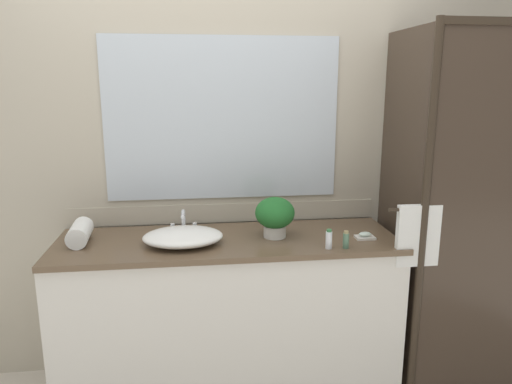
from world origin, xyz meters
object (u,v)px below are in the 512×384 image
Objects in this scene: sink_basin at (183,237)px; soap_dish at (365,236)px; potted_plant at (275,215)px; faucet at (184,226)px; amenity_bottle_lotion at (346,240)px; amenity_bottle_conditioner at (329,239)px; rolled_towel_near_edge at (80,233)px.

soap_dish is (0.96, -0.03, -0.03)m from sink_basin.
sink_basin is 1.88× the size of potted_plant.
faucet is 1.90× the size of amenity_bottle_lotion.
potted_plant is (0.48, -0.11, 0.08)m from faucet.
amenity_bottle_lotion is 0.09m from amenity_bottle_conditioner.
potted_plant reaches higher than sink_basin.
amenity_bottle_conditioner is (0.72, -0.32, 0.00)m from faucet.
amenity_bottle_lotion is at bearing -3.63° from amenity_bottle_conditioner.
faucet is 1.70× the size of soap_dish.
sink_basin is 4.55× the size of amenity_bottle_lotion.
rolled_towel_near_edge is (-0.53, -0.08, 0.01)m from faucet.
rolled_towel_near_edge is at bearing 175.26° from soap_dish.
soap_dish is (0.47, -0.09, -0.11)m from potted_plant.
faucet is 0.50m from potted_plant.
soap_dish is at bearing -1.78° from sink_basin.
sink_basin is at bearing 168.69° from amenity_bottle_lotion.
rolled_towel_near_edge is at bearing 169.95° from sink_basin.
sink_basin is 0.50m from potted_plant.
rolled_towel_near_edge reaches higher than amenity_bottle_lotion.
potted_plant is at bearing -12.30° from faucet.
soap_dish is 1.11× the size of amenity_bottle_lotion.
faucet reaches higher than rolled_towel_near_edge.
amenity_bottle_conditioner is (-0.23, -0.13, 0.03)m from soap_dish.
amenity_bottle_conditioner is (0.72, -0.16, 0.01)m from sink_basin.
amenity_bottle_lotion is at bearing -22.23° from faucet.
amenity_bottle_conditioner is 1.27m from rolled_towel_near_edge.
amenity_bottle_lotion is (0.32, -0.22, -0.08)m from potted_plant.
faucet is at bearing 90.00° from sink_basin.
amenity_bottle_lotion is (-0.15, -0.13, 0.03)m from soap_dish.
faucet is (0.00, 0.17, 0.01)m from sink_basin.
amenity_bottle_conditioner is at bearing 176.37° from amenity_bottle_lotion.
potted_plant is at bearing 145.22° from amenity_bottle_lotion.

